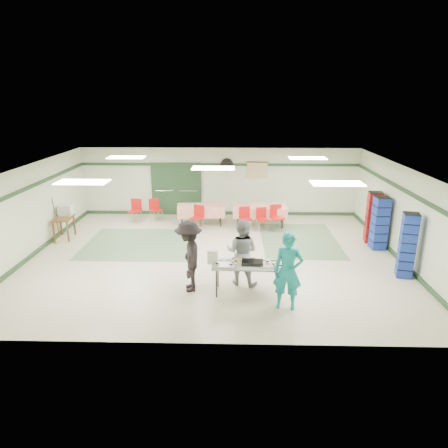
{
  "coord_description": "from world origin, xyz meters",
  "views": [
    {
      "loc": [
        0.6,
        -11.21,
        4.62
      ],
      "look_at": [
        0.31,
        -0.3,
        1.12
      ],
      "focal_mm": 32.0,
      "sensor_mm": 36.0,
      "label": 1
    }
  ],
  "objects_px": {
    "crate_stack_blue_a": "(380,223)",
    "crate_stack_blue_b": "(407,246)",
    "chair_d": "(198,215)",
    "chair_loose_b": "(136,208)",
    "dining_table_a": "(260,211)",
    "broom": "(56,219)",
    "dining_table_b": "(201,210)",
    "chair_a": "(262,217)",
    "serving_table": "(248,266)",
    "chair_b": "(245,216)",
    "crate_stack_red": "(373,217)",
    "volunteer_teal": "(288,271)",
    "chair_c": "(277,215)",
    "office_printer": "(66,210)",
    "volunteer_dark": "(189,256)",
    "printer_table": "(63,220)",
    "chair_loose_a": "(155,207)",
    "volunteer_grey": "(242,252)"
  },
  "relations": [
    {
      "from": "chair_loose_a",
      "to": "crate_stack_blue_b",
      "type": "distance_m",
      "value": 9.02
    },
    {
      "from": "chair_b",
      "to": "printer_table",
      "type": "height_order",
      "value": "chair_b"
    },
    {
      "from": "volunteer_teal",
      "to": "chair_d",
      "type": "xyz_separation_m",
      "value": [
        -2.52,
        5.55,
        -0.35
      ]
    },
    {
      "from": "dining_table_a",
      "to": "broom",
      "type": "height_order",
      "value": "broom"
    },
    {
      "from": "chair_loose_a",
      "to": "crate_stack_blue_b",
      "type": "xyz_separation_m",
      "value": [
        7.6,
        -4.86,
        0.35
      ]
    },
    {
      "from": "chair_a",
      "to": "chair_loose_b",
      "type": "xyz_separation_m",
      "value": [
        -4.76,
        0.86,
        0.04
      ]
    },
    {
      "from": "volunteer_teal",
      "to": "chair_d",
      "type": "relative_size",
      "value": 2.0
    },
    {
      "from": "chair_loose_b",
      "to": "office_printer",
      "type": "bearing_deg",
      "value": -131.07
    },
    {
      "from": "dining_table_b",
      "to": "broom",
      "type": "height_order",
      "value": "broom"
    },
    {
      "from": "chair_loose_a",
      "to": "volunteer_grey",
      "type": "bearing_deg",
      "value": -93.51
    },
    {
      "from": "chair_a",
      "to": "dining_table_a",
      "type": "bearing_deg",
      "value": 78.01
    },
    {
      "from": "volunteer_grey",
      "to": "crate_stack_red",
      "type": "distance_m",
      "value": 5.4
    },
    {
      "from": "dining_table_a",
      "to": "crate_stack_blue_b",
      "type": "bearing_deg",
      "value": -47.79
    },
    {
      "from": "chair_loose_b",
      "to": "crate_stack_red",
      "type": "bearing_deg",
      "value": -3.49
    },
    {
      "from": "serving_table",
      "to": "crate_stack_red",
      "type": "relative_size",
      "value": 1.02
    },
    {
      "from": "volunteer_teal",
      "to": "chair_c",
      "type": "bearing_deg",
      "value": 98.06
    },
    {
      "from": "serving_table",
      "to": "office_printer",
      "type": "xyz_separation_m",
      "value": [
        -6.09,
        4.09,
        0.21
      ]
    },
    {
      "from": "dining_table_b",
      "to": "crate_stack_blue_a",
      "type": "xyz_separation_m",
      "value": [
        5.79,
        -2.31,
        0.27
      ]
    },
    {
      "from": "chair_c",
      "to": "crate_stack_blue_a",
      "type": "distance_m",
      "value": 3.51
    },
    {
      "from": "volunteer_teal",
      "to": "chair_loose_b",
      "type": "relative_size",
      "value": 2.0
    },
    {
      "from": "dining_table_b",
      "to": "crate_stack_red",
      "type": "distance_m",
      "value": 6.03
    },
    {
      "from": "serving_table",
      "to": "chair_d",
      "type": "bearing_deg",
      "value": 110.52
    },
    {
      "from": "volunteer_teal",
      "to": "chair_b",
      "type": "xyz_separation_m",
      "value": [
        -0.82,
        5.55,
        -0.38
      ]
    },
    {
      "from": "chair_d",
      "to": "chair_loose_b",
      "type": "distance_m",
      "value": 2.6
    },
    {
      "from": "crate_stack_blue_a",
      "to": "broom",
      "type": "xyz_separation_m",
      "value": [
        -10.38,
        0.34,
        -0.06
      ]
    },
    {
      "from": "dining_table_a",
      "to": "chair_d",
      "type": "xyz_separation_m",
      "value": [
        -2.27,
        -0.57,
        -0.02
      ]
    },
    {
      "from": "office_printer",
      "to": "serving_table",
      "type": "bearing_deg",
      "value": -37.48
    },
    {
      "from": "crate_stack_blue_a",
      "to": "printer_table",
      "type": "height_order",
      "value": "crate_stack_blue_a"
    },
    {
      "from": "crate_stack_blue_a",
      "to": "crate_stack_blue_b",
      "type": "height_order",
      "value": "crate_stack_blue_b"
    },
    {
      "from": "chair_a",
      "to": "printer_table",
      "type": "height_order",
      "value": "chair_a"
    },
    {
      "from": "volunteer_teal",
      "to": "dining_table_b",
      "type": "distance_m",
      "value": 6.6
    },
    {
      "from": "dining_table_b",
      "to": "chair_a",
      "type": "bearing_deg",
      "value": -20.29
    },
    {
      "from": "serving_table",
      "to": "chair_b",
      "type": "bearing_deg",
      "value": 91.11
    },
    {
      "from": "dining_table_b",
      "to": "office_printer",
      "type": "xyz_separation_m",
      "value": [
        -4.51,
        -1.33,
        0.35
      ]
    },
    {
      "from": "volunteer_grey",
      "to": "broom",
      "type": "bearing_deg",
      "value": -7.42
    },
    {
      "from": "chair_b",
      "to": "chair_d",
      "type": "relative_size",
      "value": 0.95
    },
    {
      "from": "dining_table_a",
      "to": "broom",
      "type": "relative_size",
      "value": 1.33
    },
    {
      "from": "chair_c",
      "to": "office_printer",
      "type": "height_order",
      "value": "office_printer"
    },
    {
      "from": "chair_c",
      "to": "chair_loose_b",
      "type": "relative_size",
      "value": 1.04
    },
    {
      "from": "chair_a",
      "to": "chair_loose_b",
      "type": "bearing_deg",
      "value": 154.58
    },
    {
      "from": "chair_a",
      "to": "crate_stack_red",
      "type": "relative_size",
      "value": 0.49
    },
    {
      "from": "serving_table",
      "to": "chair_b",
      "type": "height_order",
      "value": "chair_b"
    },
    {
      "from": "dining_table_a",
      "to": "dining_table_b",
      "type": "xyz_separation_m",
      "value": [
        -2.2,
        0.0,
        -0.0
      ]
    },
    {
      "from": "chair_d",
      "to": "crate_stack_blue_b",
      "type": "relative_size",
      "value": 0.51
    },
    {
      "from": "chair_c",
      "to": "volunteer_dark",
      "type": "bearing_deg",
      "value": -135.05
    },
    {
      "from": "chair_loose_b",
      "to": "dining_table_b",
      "type": "bearing_deg",
      "value": 3.44
    },
    {
      "from": "volunteer_grey",
      "to": "crate_stack_red",
      "type": "height_order",
      "value": "volunteer_grey"
    },
    {
      "from": "chair_b",
      "to": "chair_loose_b",
      "type": "relative_size",
      "value": 0.95
    },
    {
      "from": "chair_d",
      "to": "chair_b",
      "type": "bearing_deg",
      "value": 24.8
    },
    {
      "from": "chair_a",
      "to": "chair_b",
      "type": "bearing_deg",
      "value": 164.63
    }
  ]
}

